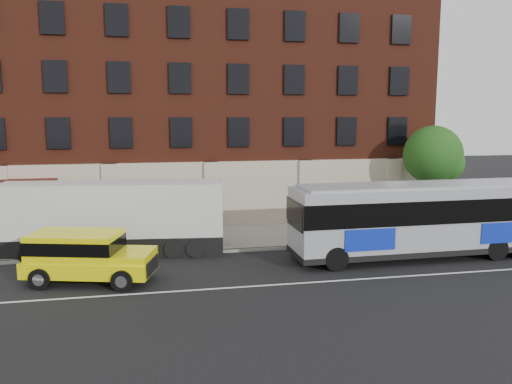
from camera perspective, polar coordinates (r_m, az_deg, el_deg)
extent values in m
plane|color=black|center=(21.20, -1.24, -10.84)|extent=(120.00, 120.00, 0.00)
cube|color=gray|center=(29.73, -4.28, -5.01)|extent=(60.00, 6.00, 0.15)
cube|color=gray|center=(26.85, -3.49, -6.49)|extent=(60.00, 0.25, 0.15)
cube|color=silver|center=(21.66, -1.47, -10.39)|extent=(60.00, 0.12, 0.01)
cube|color=#572214|center=(36.86, -5.97, 9.47)|extent=(30.00, 10.00, 15.00)
cube|color=#B4A88F|center=(32.11, -4.95, -0.23)|extent=(30.00, 0.35, 4.00)
cube|color=#4B100D|center=(31.83, -24.88, 0.93)|extent=(4.20, 2.20, 0.30)
cube|color=#B4A88F|center=(32.94, -26.15, -0.86)|extent=(0.90, 0.55, 4.00)
cube|color=#B4A88F|center=(31.92, -15.70, -0.57)|extent=(0.90, 0.55, 4.00)
cube|color=#B4A88F|center=(32.01, -4.93, -0.26)|extent=(0.90, 0.55, 4.00)
cube|color=#B4A88F|center=(33.20, 5.41, 0.06)|extent=(0.90, 0.55, 4.00)
cube|color=#B4A88F|center=(35.38, 14.76, 0.34)|extent=(0.90, 0.55, 4.00)
cube|color=black|center=(32.07, -20.88, 6.06)|extent=(1.30, 0.20, 1.80)
cube|color=black|center=(31.68, -14.59, 6.32)|extent=(1.30, 0.20, 1.80)
cube|color=black|center=(31.68, -8.22, 6.50)|extent=(1.30, 0.20, 1.80)
cube|color=black|center=(32.06, -1.92, 6.61)|extent=(1.30, 0.20, 1.80)
cube|color=black|center=(32.81, 4.16, 6.64)|extent=(1.30, 0.20, 1.80)
cube|color=black|center=(33.91, 9.91, 6.60)|extent=(1.30, 0.20, 1.80)
cube|color=black|center=(35.32, 15.24, 6.50)|extent=(1.30, 0.20, 1.80)
cube|color=black|center=(32.12, -21.19, 11.76)|extent=(1.30, 0.20, 1.80)
cube|color=black|center=(31.73, -14.81, 12.10)|extent=(1.30, 0.20, 1.80)
cube|color=black|center=(31.73, -8.35, 12.29)|extent=(1.30, 0.20, 1.80)
cube|color=black|center=(32.11, -1.95, 12.33)|extent=(1.30, 0.20, 1.80)
cube|color=black|center=(32.86, 4.22, 12.22)|extent=(1.30, 0.20, 1.80)
cube|color=black|center=(33.96, 10.05, 12.00)|extent=(1.30, 0.20, 1.80)
cube|color=black|center=(35.37, 15.45, 11.68)|extent=(1.30, 0.20, 1.80)
cube|color=black|center=(32.48, -21.51, 17.40)|extent=(1.30, 0.20, 1.80)
cube|color=black|center=(32.10, -15.04, 17.80)|extent=(1.30, 0.20, 1.80)
cube|color=black|center=(32.10, -8.48, 18.00)|extent=(1.30, 0.20, 1.80)
cube|color=black|center=(32.48, -1.98, 17.97)|extent=(1.30, 0.20, 1.80)
cube|color=black|center=(33.22, 4.28, 17.74)|extent=(1.30, 0.20, 1.80)
cube|color=black|center=(34.31, 10.19, 17.34)|extent=(1.30, 0.20, 1.80)
cube|color=black|center=(35.70, 15.66, 16.81)|extent=(1.30, 0.20, 1.80)
cube|color=black|center=(32.68, -23.55, -1.47)|extent=(2.60, 0.15, 2.80)
cube|color=black|center=(31.93, -12.98, -1.19)|extent=(2.60, 0.15, 2.80)
cube|color=black|center=(32.30, -2.28, -0.87)|extent=(2.60, 0.15, 2.80)
cube|color=black|center=(33.75, 7.83, -0.53)|extent=(2.60, 0.15, 2.80)
cylinder|color=slate|center=(27.00, -21.80, -4.44)|extent=(0.07, 0.07, 2.50)
cube|color=silver|center=(26.70, -21.95, -2.84)|extent=(0.30, 0.03, 0.40)
cube|color=silver|center=(26.80, -21.89, -3.89)|extent=(0.30, 0.03, 0.35)
cylinder|color=#38281C|center=(34.20, 18.64, -0.96)|extent=(0.32, 0.32, 3.00)
sphere|color=#1C4112|center=(33.86, 18.87, 3.89)|extent=(3.60, 3.60, 3.60)
sphere|color=#1C4112|center=(33.92, 20.19, 2.98)|extent=(2.20, 2.20, 2.20)
sphere|color=#1C4112|center=(33.94, 17.63, 3.28)|extent=(2.00, 2.00, 2.00)
cube|color=#93959D|center=(26.89, 18.18, -2.72)|extent=(13.41, 2.98, 3.18)
cube|color=black|center=(27.21, 18.03, -5.77)|extent=(13.47, 3.04, 0.28)
cube|color=#93959D|center=(26.63, 18.34, 0.75)|extent=(12.74, 2.64, 0.13)
cube|color=black|center=(26.80, 18.23, -1.61)|extent=(13.50, 3.07, 1.11)
cube|color=#0B24AF|center=(24.16, 12.46, -5.17)|extent=(2.45, 0.08, 1.00)
cube|color=#0B24AF|center=(29.96, 22.29, -2.95)|extent=(2.45, 0.08, 1.00)
cylinder|color=black|center=(23.92, 8.80, -7.27)|extent=(1.12, 0.35, 1.11)
cylinder|color=black|center=(26.21, 6.83, -5.82)|extent=(1.12, 0.35, 1.11)
cylinder|color=black|center=(27.89, 24.93, -5.69)|extent=(1.12, 0.35, 1.11)
cylinder|color=black|center=(29.87, 22.03, -4.61)|extent=(1.12, 0.35, 1.11)
cylinder|color=black|center=(30.63, 24.10, -4.42)|extent=(1.12, 0.35, 1.11)
cube|color=#FFF607|center=(23.15, -17.73, -7.72)|extent=(5.64, 3.48, 0.66)
cube|color=#FFF607|center=(23.16, -19.22, -5.55)|extent=(4.05, 3.01, 1.10)
cube|color=black|center=(23.14, -19.23, -5.42)|extent=(4.10, 3.06, 0.55)
cube|color=#FFF607|center=(22.43, -13.45, -6.76)|extent=(2.13, 2.44, 0.33)
cube|color=black|center=(22.32, -11.33, -7.94)|extent=(0.52, 1.71, 0.60)
cylinder|color=black|center=(24.18, -23.99, -6.16)|extent=(0.45, 0.87, 0.83)
cylinder|color=black|center=(21.70, -14.51, -9.43)|extent=(0.93, 0.52, 0.88)
cylinder|color=silver|center=(21.70, -14.51, -9.43)|extent=(0.55, 0.44, 0.48)
cylinder|color=black|center=(23.66, -12.88, -7.87)|extent=(0.93, 0.52, 0.88)
cylinder|color=silver|center=(23.66, -12.88, -7.87)|extent=(0.55, 0.44, 0.48)
cylinder|color=black|center=(22.97, -22.67, -8.82)|extent=(0.93, 0.52, 0.88)
cylinder|color=silver|center=(22.97, -22.67, -8.82)|extent=(0.55, 0.44, 0.48)
cylinder|color=black|center=(24.83, -20.47, -7.42)|extent=(0.93, 0.52, 0.88)
cylinder|color=silver|center=(24.83, -20.47, -7.42)|extent=(0.55, 0.44, 0.48)
cube|color=black|center=(27.40, -15.30, -5.55)|extent=(11.14, 3.36, 1.01)
cube|color=silver|center=(27.03, -15.45, -1.79)|extent=(11.14, 3.40, 2.65)
cylinder|color=black|center=(27.47, -24.20, -6.07)|extent=(0.94, 0.35, 0.91)
cylinder|color=black|center=(29.41, -22.88, -5.06)|extent=(0.94, 0.35, 0.91)
cylinder|color=black|center=(27.13, -22.00, -6.12)|extent=(0.94, 0.35, 0.91)
cylinder|color=black|center=(29.09, -20.81, -5.09)|extent=(0.94, 0.35, 0.91)
cylinder|color=black|center=(26.03, -9.12, -6.20)|extent=(0.94, 0.35, 0.91)
cylinder|color=black|center=(28.06, -8.82, -5.11)|extent=(0.94, 0.35, 0.91)
cylinder|color=black|center=(25.97, -6.69, -6.18)|extent=(0.94, 0.35, 0.91)
cylinder|color=black|center=(28.01, -6.57, -5.09)|extent=(0.94, 0.35, 0.91)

